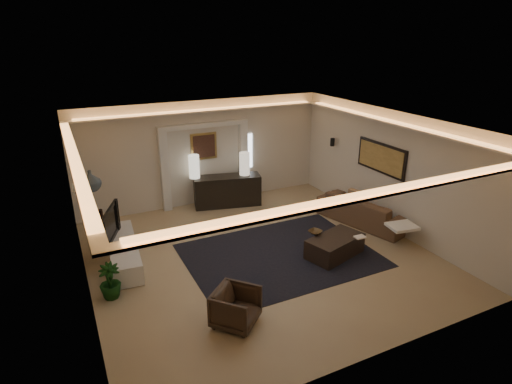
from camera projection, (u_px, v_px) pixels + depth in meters
name	position (u px, v px, depth m)	size (l,w,h in m)	color
floor	(260.00, 255.00, 9.22)	(7.00, 7.00, 0.00)	tan
ceiling	(260.00, 124.00, 8.19)	(7.00, 7.00, 0.00)	white
wall_back	(204.00, 153.00, 11.65)	(7.00, 7.00, 0.00)	beige
wall_front	(374.00, 276.00, 5.77)	(7.00, 7.00, 0.00)	beige
wall_left	(79.00, 226.00, 7.28)	(7.00, 7.00, 0.00)	beige
wall_right	(390.00, 171.00, 10.14)	(7.00, 7.00, 0.00)	beige
cove_soffit	(260.00, 138.00, 8.29)	(7.00, 7.00, 0.04)	silver
daylight_slit	(248.00, 151.00, 12.22)	(0.25, 0.03, 1.00)	white
area_rug	(280.00, 255.00, 9.22)	(4.00, 3.00, 0.01)	black
pilaster_left	(165.00, 172.00, 11.22)	(0.22, 0.20, 2.20)	silver
pilaster_right	(243.00, 161.00, 12.16)	(0.22, 0.20, 2.20)	silver
alcove_header	(204.00, 125.00, 11.28)	(2.52, 0.20, 0.12)	silver
painting_frame	(204.00, 146.00, 11.55)	(0.74, 0.04, 0.74)	tan
painting_canvas	(204.00, 146.00, 11.53)	(0.62, 0.02, 0.62)	#4C2D1E
art_panel_frame	(381.00, 158.00, 10.29)	(0.04, 1.64, 0.74)	black
art_panel_gold	(380.00, 158.00, 10.28)	(0.02, 1.50, 0.62)	tan
wall_sconce	(332.00, 142.00, 11.86)	(0.12, 0.12, 0.22)	black
wall_niche	(75.00, 189.00, 8.41)	(0.10, 0.55, 0.04)	silver
console	(227.00, 192.00, 11.78)	(1.83, 0.57, 0.92)	black
lamp_left	(194.00, 170.00, 11.41)	(0.29, 0.29, 0.64)	white
lamp_right	(245.00, 167.00, 11.67)	(0.29, 0.29, 0.64)	beige
media_ledge	(123.00, 251.00, 8.93)	(0.56, 2.26, 0.42)	silver
tv	(105.00, 225.00, 8.81)	(0.16, 1.24, 0.71)	black
figurine	(100.00, 216.00, 9.61)	(0.13, 0.13, 0.36)	black
ginger_jar	(91.00, 181.00, 8.18)	(0.40, 0.40, 0.41)	#404F59
plant	(110.00, 281.00, 7.65)	(0.38, 0.38, 0.68)	#0F340D
sofa	(364.00, 210.00, 10.71)	(0.93, 2.37, 0.69)	#311A13
throw_blanket	(402.00, 226.00, 9.33)	(0.60, 0.49, 0.07)	beige
throw_pillow	(356.00, 198.00, 10.92)	(0.13, 0.43, 0.43)	#A27C59
coffee_table	(335.00, 247.00, 9.16)	(1.26, 0.69, 0.47)	black
bowl	(315.00, 233.00, 9.24)	(0.29, 0.29, 0.07)	#44311A
magazine	(360.00, 238.00, 9.06)	(0.23, 0.17, 0.03)	#FAE6D0
armchair	(236.00, 307.00, 6.95)	(0.69, 0.71, 0.64)	#31291A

